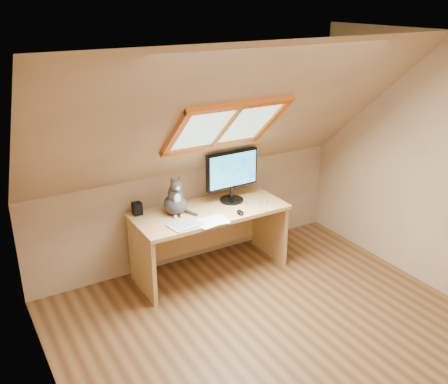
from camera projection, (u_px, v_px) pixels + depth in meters
ground at (290, 347)px, 4.07m from camera, size 3.50×3.50×0.00m
room_shell at (309, 187)px, 3.47m from camera, size 3.52×3.52×2.41m
desk at (207, 227)px, 5.06m from camera, size 1.53×0.67×0.70m
monitor at (232, 173)px, 5.01m from camera, size 0.58×0.24×0.53m
cat at (175, 200)px, 4.78m from camera, size 0.25×0.29×0.40m
desk_speaker at (137, 209)px, 4.80m from camera, size 0.08×0.08×0.12m
graphics_tablet at (185, 225)px, 4.59m from camera, size 0.33×0.26×0.01m
mouse at (240, 212)px, 4.82m from camera, size 0.08×0.12×0.03m
papers at (205, 223)px, 4.63m from camera, size 0.33×0.27×0.00m
cables at (250, 205)px, 5.02m from camera, size 0.51×0.26×0.01m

